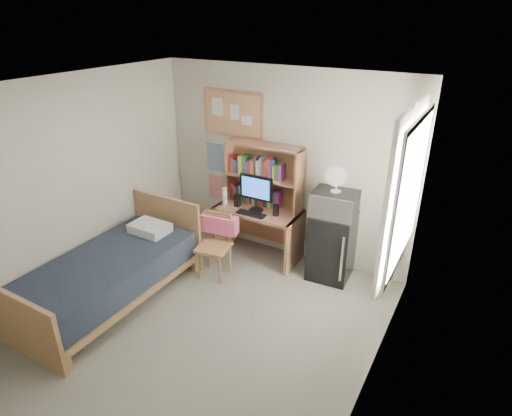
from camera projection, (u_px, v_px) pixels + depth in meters
The scene contains 25 objects.
floor at pixel (195, 335), 4.66m from camera, with size 3.60×4.20×0.02m, color gray.
ceiling at pixel (176, 91), 3.56m from camera, with size 3.60×4.20×0.02m, color silver.
wall_back at pixel (283, 166), 5.77m from camera, with size 3.60×0.04×2.60m, color beige.
wall_left at pixel (62, 193), 4.91m from camera, with size 0.04×4.20×2.60m, color beige.
wall_right at pixel (372, 282), 3.31m from camera, with size 0.04×4.20×2.60m, color beige.
window_unit at pixel (405, 193), 4.15m from camera, with size 0.10×1.40×1.70m, color white.
curtain_left at pixel (392, 207), 3.85m from camera, with size 0.04×0.55×1.70m, color white.
curtain_right at pixel (410, 179), 4.48m from camera, with size 0.04×0.55×1.70m, color white.
bulletin_board at pixel (233, 114), 5.84m from camera, with size 0.94×0.03×0.64m, color tan.
poster_wave at pixel (216, 157), 6.27m from camera, with size 0.30×0.01×0.42m, color #2864A1.
poster_japan at pixel (217, 187), 6.47m from camera, with size 0.28×0.01×0.36m, color red.
desk at pixel (258, 233), 6.01m from camera, with size 1.17×0.59×0.73m, color #B27757.
desk_chair at pixel (213, 247), 5.53m from camera, with size 0.43×0.43×0.86m, color #AD8152.
mini_fridge at pixel (332, 245), 5.52m from camera, with size 0.53×0.53×0.90m, color black.
bed at pixel (109, 280), 5.10m from camera, with size 1.06×2.13×0.58m, color #1A222F.
hutch at pixel (264, 175), 5.78m from camera, with size 1.08×0.28×0.88m, color #B27757.
monitor at pixel (256, 194), 5.70m from camera, with size 0.47×0.04×0.50m, color black.
keyboard at pixel (251, 214), 5.69m from camera, with size 0.41×0.13×0.02m, color black.
speaker_left at pixel (237, 200), 5.90m from camera, with size 0.07×0.07×0.18m, color black.
speaker_right at pixel (276, 210), 5.64m from camera, with size 0.06×0.06×0.16m, color black.
water_bottle at pixel (225, 196), 5.94m from camera, with size 0.07×0.07×0.25m, color white.
hoodie at pixel (219, 224), 5.60m from camera, with size 0.50×0.15×0.24m, color #FF6192.
microwave at pixel (335, 204), 5.25m from camera, with size 0.53×0.41×0.31m, color silver.
desk_fan at pixel (337, 180), 5.12m from camera, with size 0.25×0.25×0.31m, color white.
pillow at pixel (150, 228), 5.54m from camera, with size 0.49×0.34×0.12m, color white.
Camera 1 is at (2.37, -2.84, 3.22)m, focal length 30.00 mm.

